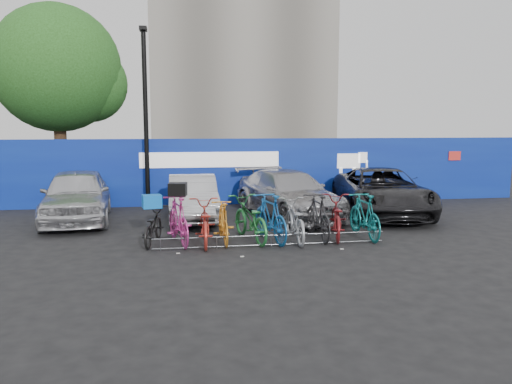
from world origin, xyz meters
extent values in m
plane|color=black|center=(0.00, 0.00, 0.00)|extent=(100.00, 100.00, 0.00)
cube|color=navy|center=(0.00, 6.00, 1.20)|extent=(22.00, 0.15, 2.40)
cube|color=white|center=(-1.00, 5.90, 1.65)|extent=(5.00, 0.02, 0.55)
cube|color=white|center=(4.20, 5.90, 1.55)|extent=(1.20, 0.02, 0.90)
cube|color=red|center=(8.50, 5.90, 1.70)|extent=(0.50, 0.02, 0.35)
cylinder|color=#382314|center=(-7.00, 10.00, 2.00)|extent=(0.50, 0.50, 4.00)
sphere|color=#204616|center=(-7.00, 10.00, 5.20)|extent=(5.20, 5.20, 5.20)
sphere|color=#204616|center=(-5.80, 10.30, 4.60)|extent=(3.20, 3.20, 3.20)
cylinder|color=black|center=(-3.20, 5.40, 3.00)|extent=(0.16, 0.16, 6.00)
cube|color=black|center=(-3.20, 5.40, 6.05)|extent=(0.25, 0.50, 0.12)
cylinder|color=#595B60|center=(0.00, -0.60, 0.28)|extent=(5.60, 0.03, 0.03)
cylinder|color=#595B60|center=(0.00, -0.60, 0.05)|extent=(5.60, 0.03, 0.03)
cylinder|color=#595B60|center=(-2.60, -0.60, 0.14)|extent=(0.03, 0.03, 0.28)
cylinder|color=#595B60|center=(-1.30, -0.60, 0.14)|extent=(0.03, 0.03, 0.28)
cylinder|color=#595B60|center=(0.00, -0.60, 0.14)|extent=(0.03, 0.03, 0.28)
cylinder|color=#595B60|center=(1.30, -0.60, 0.14)|extent=(0.03, 0.03, 0.28)
cylinder|color=#595B60|center=(2.60, -0.60, 0.14)|extent=(0.03, 0.03, 0.28)
imported|color=silver|center=(-5.18, 3.45, 0.80)|extent=(2.36, 4.85, 1.59)
imported|color=#B6B7BC|center=(-1.73, 3.24, 0.67)|extent=(1.45, 4.08, 1.34)
imported|color=#A4A3A8|center=(1.29, 3.26, 0.72)|extent=(3.25, 5.34, 1.45)
imported|color=black|center=(4.34, 3.11, 0.75)|extent=(3.26, 5.69, 1.50)
imported|color=black|center=(-2.80, 0.11, 0.45)|extent=(0.88, 1.78, 0.90)
imported|color=#CD358F|center=(-2.18, 0.03, 0.60)|extent=(0.98, 2.06, 1.19)
imported|color=#B53025|center=(-1.56, -0.10, 0.54)|extent=(0.77, 2.06, 1.07)
imported|color=orange|center=(-1.09, -0.06, 0.52)|extent=(0.54, 1.75, 1.05)
imported|color=#237837|center=(-0.41, 0.08, 0.55)|extent=(1.19, 2.22, 1.11)
imported|color=#175CA8|center=(0.08, -0.08, 0.61)|extent=(0.98, 2.09, 1.21)
imported|color=#96999D|center=(0.69, -0.11, 0.52)|extent=(0.72, 1.99, 1.04)
imported|color=#242426|center=(1.34, 0.03, 0.58)|extent=(0.59, 1.95, 1.16)
imported|color=maroon|center=(1.83, 0.07, 0.54)|extent=(1.22, 2.17, 1.08)
imported|color=#117577|center=(2.53, -0.08, 0.58)|extent=(0.62, 1.95, 1.16)
cube|color=blue|center=(-2.80, 0.11, 1.06)|extent=(0.50, 0.42, 0.32)
cube|color=black|center=(-2.18, 0.03, 1.35)|extent=(0.47, 0.44, 0.31)
camera|label=1|loc=(-2.18, -12.05, 2.89)|focal=35.00mm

